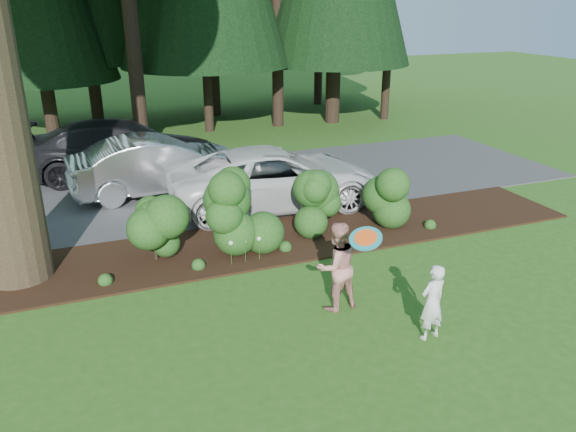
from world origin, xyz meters
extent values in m
plane|color=#265117|center=(0.00, 0.00, 0.00)|extent=(80.00, 80.00, 0.00)
cube|color=black|center=(0.00, 3.25, 0.03)|extent=(16.00, 2.50, 0.05)
cube|color=#38383A|center=(0.00, 7.50, 0.01)|extent=(22.00, 6.00, 0.03)
sphere|color=#164919|center=(-2.00, 3.20, 0.66)|extent=(1.08, 1.08, 1.08)
cylinder|color=black|center=(-2.00, 3.20, 0.15)|extent=(0.08, 0.08, 0.30)
sphere|color=#164919|center=(-0.20, 3.00, 0.94)|extent=(1.35, 1.35, 1.35)
cylinder|color=black|center=(-0.20, 3.00, 0.15)|extent=(0.08, 0.08, 0.30)
sphere|color=#164919|center=(1.60, 3.30, 0.83)|extent=(1.26, 1.26, 1.26)
cylinder|color=black|center=(1.60, 3.30, 0.15)|extent=(0.08, 0.08, 0.30)
sphere|color=#164919|center=(3.40, 3.10, 0.72)|extent=(1.17, 1.17, 1.17)
cylinder|color=black|center=(3.40, 3.10, 0.15)|extent=(0.08, 0.08, 0.30)
cylinder|color=#164919|center=(-0.60, 2.40, 0.25)|extent=(0.01, 0.01, 0.50)
sphere|color=white|center=(-0.60, 2.40, 0.52)|extent=(0.09, 0.09, 0.09)
cylinder|color=#164919|center=(-0.30, 2.40, 0.25)|extent=(0.01, 0.01, 0.50)
sphere|color=white|center=(-0.30, 2.40, 0.52)|extent=(0.09, 0.09, 0.09)
cylinder|color=#164919|center=(0.00, 2.40, 0.25)|extent=(0.01, 0.01, 0.50)
sphere|color=white|center=(0.00, 2.40, 0.52)|extent=(0.09, 0.09, 0.09)
cylinder|color=black|center=(-1.00, 13.50, 4.38)|extent=(0.50, 0.50, 8.75)
cylinder|color=black|center=(5.00, 15.50, 4.72)|extent=(0.50, 0.50, 9.45)
cylinder|color=black|center=(10.00, 16.00, 4.90)|extent=(0.50, 0.50, 9.80)
imported|color=#BBBBC0|center=(-1.18, 7.60, 0.82)|extent=(4.95, 2.13, 1.59)
imported|color=silver|center=(1.46, 5.40, 0.80)|extent=(5.66, 2.88, 1.53)
imported|color=black|center=(-1.95, 9.51, 0.88)|extent=(6.21, 3.42, 1.71)
imported|color=silver|center=(1.67, -1.25, 0.65)|extent=(0.52, 0.39, 1.29)
imported|color=#B32517|center=(0.66, 0.15, 0.81)|extent=(0.84, 0.69, 1.62)
cylinder|color=teal|center=(0.52, -1.05, 1.85)|extent=(0.51, 0.48, 0.29)
cylinder|color=#FF5615|center=(0.52, -1.05, 1.86)|extent=(0.36, 0.34, 0.21)
camera|label=1|loc=(-3.27, -7.66, 5.13)|focal=35.00mm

